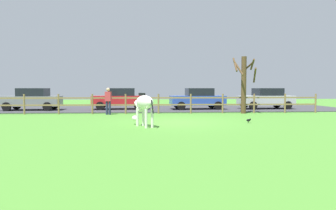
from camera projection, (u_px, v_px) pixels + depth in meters
name	position (u px, v px, depth m)	size (l,w,h in m)	color
ground_plane	(177.00, 122.00, 14.52)	(60.00, 60.00, 0.00)	#47842D
parking_asphalt	(165.00, 109.00, 23.79)	(28.00, 7.40, 0.05)	#38383D
paddock_fence	(158.00, 102.00, 19.42)	(20.73, 0.11, 1.25)	olive
bare_tree	(244.00, 82.00, 19.50)	(1.55, 1.52, 3.62)	#513A23
zebra	(144.00, 105.00, 12.80)	(1.13, 1.77, 1.41)	white
crow_on_grass	(249.00, 120.00, 14.27)	(0.21, 0.10, 0.20)	black
parked_car_silver	(266.00, 98.00, 23.31)	(4.10, 2.10, 1.56)	#B7BABF
parked_car_red	(120.00, 99.00, 22.84)	(4.07, 2.02, 1.56)	red
parked_car_blue	(198.00, 98.00, 22.89)	(4.09, 2.06, 1.56)	#2D4CAD
parked_car_grey	(32.00, 99.00, 21.84)	(4.02, 1.92, 1.56)	slate
visitor_near_fence	(108.00, 100.00, 18.69)	(0.40, 0.29, 1.64)	#232847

